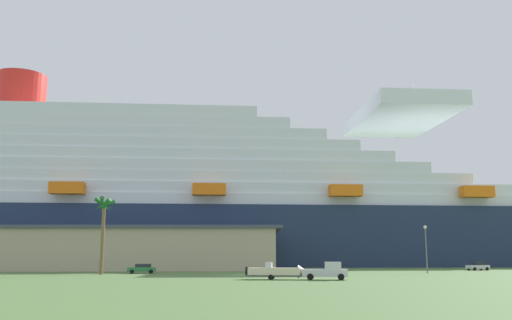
% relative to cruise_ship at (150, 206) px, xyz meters
% --- Properties ---
extents(ground_plane, '(600.00, 600.00, 0.00)m').
position_rel_cruise_ship_xyz_m(ground_plane, '(19.95, -34.91, -16.14)').
color(ground_plane, '#4C6B38').
extents(cruise_ship, '(284.47, 45.17, 61.11)m').
position_rel_cruise_ship_xyz_m(cruise_ship, '(0.00, 0.00, 0.00)').
color(cruise_ship, '#1E2D4C').
rests_on(cruise_ship, ground_plane).
extents(terminal_building, '(72.75, 35.39, 8.60)m').
position_rel_cruise_ship_xyz_m(terminal_building, '(-4.66, -32.04, -11.81)').
color(terminal_building, '#B7A88C').
rests_on(terminal_building, ground_plane).
extents(pickup_truck, '(5.92, 3.32, 2.20)m').
position_rel_cruise_ship_xyz_m(pickup_truck, '(29.27, -83.22, -15.09)').
color(pickup_truck, silver).
rests_on(pickup_truck, ground_plane).
extents(small_boat_on_trailer, '(8.91, 3.48, 2.15)m').
position_rel_cruise_ship_xyz_m(small_boat_on_trailer, '(23.46, -81.78, -15.18)').
color(small_boat_on_trailer, '#595960').
rests_on(small_boat_on_trailer, ground_plane).
extents(palm_tree, '(3.56, 3.22, 12.36)m').
position_rel_cruise_ship_xyz_m(palm_tree, '(-1.97, -60.98, -6.43)').
color(palm_tree, brown).
rests_on(palm_tree, ground_plane).
extents(street_lamp, '(0.56, 0.56, 7.98)m').
position_rel_cruise_ship_xyz_m(street_lamp, '(51.65, -61.16, -10.94)').
color(street_lamp, slate).
rests_on(street_lamp, ground_plane).
extents(parked_car_silver_sedan, '(4.64, 2.64, 1.58)m').
position_rel_cruise_ship_xyz_m(parked_car_silver_sedan, '(68.91, -45.35, -15.30)').
color(parked_car_silver_sedan, silver).
rests_on(parked_car_silver_sedan, ground_plane).
extents(parked_car_green_wagon, '(4.86, 2.56, 1.58)m').
position_rel_cruise_ship_xyz_m(parked_car_green_wagon, '(3.99, -57.05, -15.30)').
color(parked_car_green_wagon, '#2D723F').
rests_on(parked_car_green_wagon, ground_plane).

